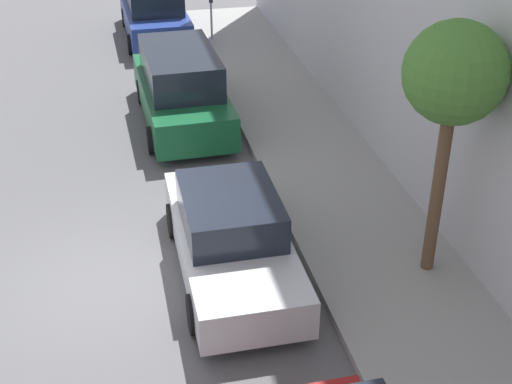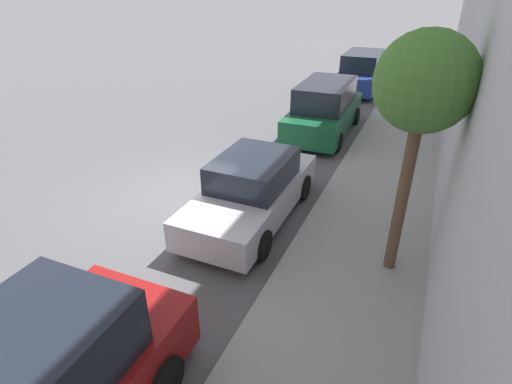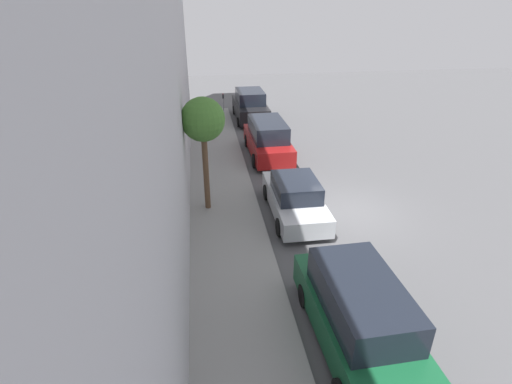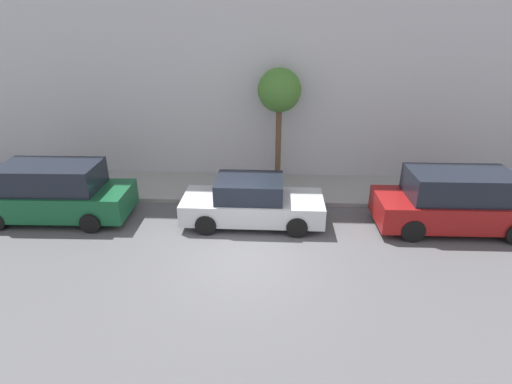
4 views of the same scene
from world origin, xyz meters
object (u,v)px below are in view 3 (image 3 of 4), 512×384
(parked_minivan_fourth, at_px, (359,315))
(parked_minivan_second, at_px, (268,139))
(street_tree, at_px, (203,121))
(parked_suv_nearest, at_px, (250,106))
(parked_sedan_third, at_px, (295,198))
(parking_meter_near, at_px, (223,102))

(parked_minivan_fourth, bearing_deg, parked_minivan_second, -90.07)
(parked_minivan_second, xyz_separation_m, parked_minivan_fourth, (0.02, 12.87, 0.00))
(parked_minivan_fourth, xyz_separation_m, street_tree, (3.34, -7.31, 2.73))
(parked_suv_nearest, bearing_deg, parked_minivan_fourth, 90.02)
(parked_minivan_fourth, bearing_deg, parked_suv_nearest, -89.98)
(parked_sedan_third, distance_m, street_tree, 4.50)
(parked_suv_nearest, xyz_separation_m, parked_sedan_third, (0.01, 13.23, -0.21))
(parked_minivan_second, relative_size, parked_sedan_third, 1.09)
(parked_minivan_fourth, bearing_deg, parked_sedan_third, -89.84)
(parked_sedan_third, bearing_deg, parked_minivan_second, -90.30)
(parked_minivan_fourth, relative_size, street_tree, 1.13)
(parking_meter_near, height_order, street_tree, street_tree)
(parking_meter_near, bearing_deg, parked_minivan_second, 103.23)
(parked_minivan_second, relative_size, street_tree, 1.13)
(parked_suv_nearest, xyz_separation_m, parked_minivan_second, (-0.02, 6.85, -0.01))
(parked_minivan_second, distance_m, parked_sedan_third, 6.38)
(parked_suv_nearest, height_order, street_tree, street_tree)
(parked_sedan_third, height_order, street_tree, street_tree)
(parked_suv_nearest, relative_size, parked_minivan_second, 0.98)
(parked_minivan_fourth, height_order, street_tree, street_tree)
(parked_sedan_third, distance_m, parking_meter_near, 14.08)
(parked_minivan_fourth, distance_m, street_tree, 8.49)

